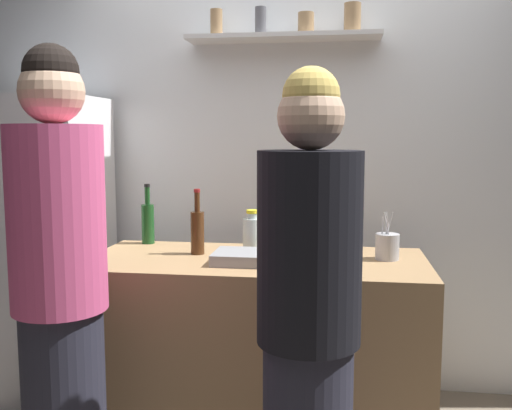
{
  "coord_description": "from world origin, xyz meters",
  "views": [
    {
      "loc": [
        0.26,
        -2.1,
        1.46
      ],
      "look_at": [
        -0.12,
        0.49,
        1.15
      ],
      "focal_mm": 40.37,
      "sensor_mm": 36.0,
      "label": 1
    }
  ],
  "objects_px": {
    "refrigerator": "(47,249)",
    "wine_bottle_green_glass": "(148,222)",
    "person_pink_top": "(60,295)",
    "baking_pan": "(252,257)",
    "utensil_holder": "(387,246)",
    "wine_bottle_amber_glass": "(197,230)",
    "water_bottle_plastic": "(252,234)",
    "person_blonde": "(308,329)"
  },
  "relations": [
    {
      "from": "refrigerator",
      "to": "wine_bottle_green_glass",
      "type": "bearing_deg",
      "value": -6.17
    },
    {
      "from": "refrigerator",
      "to": "person_pink_top",
      "type": "distance_m",
      "value": 1.22
    },
    {
      "from": "baking_pan",
      "to": "utensil_holder",
      "type": "xyz_separation_m",
      "value": [
        0.6,
        0.16,
        0.04
      ]
    },
    {
      "from": "utensil_holder",
      "to": "wine_bottle_amber_glass",
      "type": "distance_m",
      "value": 0.89
    },
    {
      "from": "wine_bottle_green_glass",
      "to": "person_pink_top",
      "type": "distance_m",
      "value": 0.99
    },
    {
      "from": "water_bottle_plastic",
      "to": "wine_bottle_amber_glass",
      "type": "bearing_deg",
      "value": -161.81
    },
    {
      "from": "utensil_holder",
      "to": "water_bottle_plastic",
      "type": "distance_m",
      "value": 0.64
    },
    {
      "from": "refrigerator",
      "to": "person_blonde",
      "type": "relative_size",
      "value": 1.0
    },
    {
      "from": "wine_bottle_green_glass",
      "to": "wine_bottle_amber_glass",
      "type": "bearing_deg",
      "value": -35.39
    },
    {
      "from": "wine_bottle_green_glass",
      "to": "person_blonde",
      "type": "distance_m",
      "value": 1.4
    },
    {
      "from": "baking_pan",
      "to": "water_bottle_plastic",
      "type": "bearing_deg",
      "value": 98.26
    },
    {
      "from": "utensil_holder",
      "to": "person_blonde",
      "type": "relative_size",
      "value": 0.13
    },
    {
      "from": "utensil_holder",
      "to": "water_bottle_plastic",
      "type": "height_order",
      "value": "utensil_holder"
    },
    {
      "from": "person_blonde",
      "to": "utensil_holder",
      "type": "bearing_deg",
      "value": 37.24
    },
    {
      "from": "baking_pan",
      "to": "wine_bottle_green_glass",
      "type": "relative_size",
      "value": 1.08
    },
    {
      "from": "baking_pan",
      "to": "wine_bottle_green_glass",
      "type": "bearing_deg",
      "value": 147.73
    },
    {
      "from": "utensil_holder",
      "to": "person_pink_top",
      "type": "xyz_separation_m",
      "value": [
        -1.22,
        -0.76,
        -0.07
      ]
    },
    {
      "from": "utensil_holder",
      "to": "water_bottle_plastic",
      "type": "bearing_deg",
      "value": 173.07
    },
    {
      "from": "utensil_holder",
      "to": "wine_bottle_amber_glass",
      "type": "xyz_separation_m",
      "value": [
        -0.89,
        -0.01,
        0.05
      ]
    },
    {
      "from": "refrigerator",
      "to": "utensil_holder",
      "type": "xyz_separation_m",
      "value": [
        1.84,
        -0.29,
        0.12
      ]
    },
    {
      "from": "person_pink_top",
      "to": "water_bottle_plastic",
      "type": "bearing_deg",
      "value": -137.04
    },
    {
      "from": "wine_bottle_green_glass",
      "to": "wine_bottle_amber_glass",
      "type": "height_order",
      "value": "same"
    },
    {
      "from": "utensil_holder",
      "to": "wine_bottle_green_glass",
      "type": "distance_m",
      "value": 1.24
    },
    {
      "from": "person_pink_top",
      "to": "wine_bottle_amber_glass",
      "type": "bearing_deg",
      "value": -125.66
    },
    {
      "from": "water_bottle_plastic",
      "to": "baking_pan",
      "type": "bearing_deg",
      "value": -81.74
    },
    {
      "from": "baking_pan",
      "to": "water_bottle_plastic",
      "type": "distance_m",
      "value": 0.25
    },
    {
      "from": "refrigerator",
      "to": "water_bottle_plastic",
      "type": "xyz_separation_m",
      "value": [
        1.2,
        -0.22,
        0.15
      ]
    },
    {
      "from": "wine_bottle_amber_glass",
      "to": "person_blonde",
      "type": "xyz_separation_m",
      "value": [
        0.58,
        -0.82,
        -0.18
      ]
    },
    {
      "from": "baking_pan",
      "to": "refrigerator",
      "type": "bearing_deg",
      "value": 159.69
    },
    {
      "from": "wine_bottle_green_glass",
      "to": "person_pink_top",
      "type": "bearing_deg",
      "value": -89.75
    },
    {
      "from": "baking_pan",
      "to": "person_pink_top",
      "type": "relative_size",
      "value": 0.19
    },
    {
      "from": "person_blonde",
      "to": "wine_bottle_amber_glass",
      "type": "bearing_deg",
      "value": 93.16
    },
    {
      "from": "person_blonde",
      "to": "person_pink_top",
      "type": "distance_m",
      "value": 0.91
    },
    {
      "from": "baking_pan",
      "to": "person_pink_top",
      "type": "distance_m",
      "value": 0.85
    },
    {
      "from": "wine_bottle_green_glass",
      "to": "water_bottle_plastic",
      "type": "height_order",
      "value": "wine_bottle_green_glass"
    },
    {
      "from": "person_pink_top",
      "to": "refrigerator",
      "type": "bearing_deg",
      "value": -71.8
    },
    {
      "from": "baking_pan",
      "to": "wine_bottle_amber_glass",
      "type": "distance_m",
      "value": 0.34
    },
    {
      "from": "water_bottle_plastic",
      "to": "person_pink_top",
      "type": "xyz_separation_m",
      "value": [
        -0.58,
        -0.83,
        -0.1
      ]
    },
    {
      "from": "baking_pan",
      "to": "wine_bottle_amber_glass",
      "type": "relative_size",
      "value": 1.08
    },
    {
      "from": "water_bottle_plastic",
      "to": "wine_bottle_green_glass",
      "type": "bearing_deg",
      "value": 165.6
    },
    {
      "from": "baking_pan",
      "to": "wine_bottle_green_glass",
      "type": "height_order",
      "value": "wine_bottle_green_glass"
    },
    {
      "from": "refrigerator",
      "to": "person_blonde",
      "type": "bearing_deg",
      "value": -36.39
    }
  ]
}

